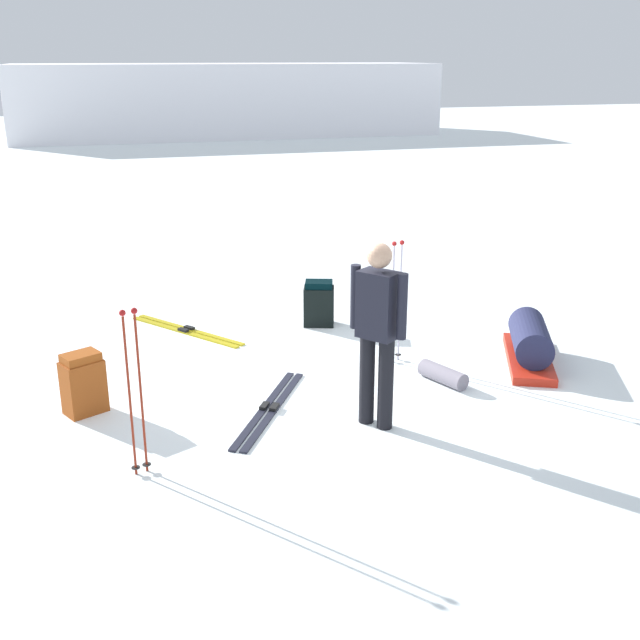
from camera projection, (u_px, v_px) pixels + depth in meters
ground_plane at (320, 384)px, 7.95m from camera, size 80.00×80.00×0.00m
distant_snow_ridge at (227, 100)px, 32.21m from camera, size 17.12×5.08×2.87m
skier_standing at (378, 326)px, 6.78m from camera, size 0.38×0.47×1.70m
ski_pair_near at (186, 331)px, 9.46m from camera, size 1.21×1.52×0.05m
ski_pair_far at (269, 408)px, 7.38m from camera, size 1.05×1.60×0.05m
backpack_large_dark at (319, 304)px, 9.61m from camera, size 0.44×0.37×0.57m
backpack_bright at (83, 384)px, 7.24m from camera, size 0.44×0.39×0.60m
ski_poles_planted_near at (134, 385)px, 6.02m from camera, size 0.16×0.10×1.40m
ski_poles_planted_far at (396, 296)px, 8.32m from camera, size 0.17×0.10×1.36m
gear_sled at (530, 343)px, 8.45m from camera, size 0.98×1.43×0.49m
sleeping_mat_rolled at (443, 375)px, 7.96m from camera, size 0.38×0.58×0.18m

